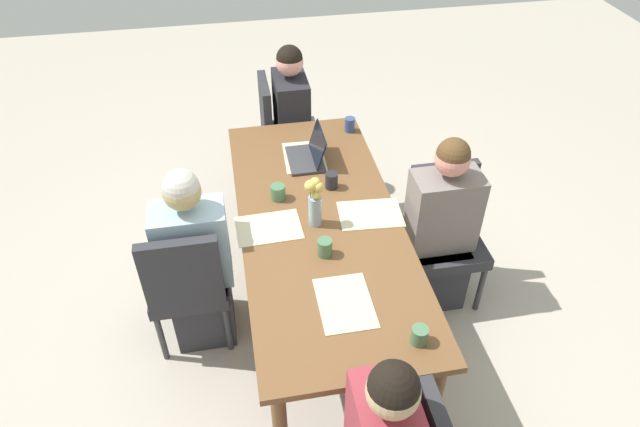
% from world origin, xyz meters
% --- Properties ---
extents(ground_plane, '(10.00, 10.00, 0.00)m').
position_xyz_m(ground_plane, '(0.00, 0.00, 0.00)').
color(ground_plane, '#B2A899').
extents(dining_table, '(2.17, 0.91, 0.74)m').
position_xyz_m(dining_table, '(0.00, 0.00, 0.67)').
color(dining_table, brown).
rests_on(dining_table, ground_plane).
extents(chair_far_left_near, '(0.44, 0.44, 0.90)m').
position_xyz_m(chair_far_left_near, '(-0.07, 0.80, 0.50)').
color(chair_far_left_near, '#2D2D33').
rests_on(chair_far_left_near, ground_plane).
extents(person_far_left_near, '(0.36, 0.40, 1.19)m').
position_xyz_m(person_far_left_near, '(0.00, 0.74, 0.53)').
color(person_far_left_near, '#2D2D33').
rests_on(person_far_left_near, ground_plane).
extents(chair_head_left_left_mid, '(0.44, 0.44, 0.90)m').
position_xyz_m(chair_head_left_left_mid, '(-1.43, -0.04, 0.50)').
color(chair_head_left_left_mid, '#2D2D33').
rests_on(chair_head_left_left_mid, ground_plane).
extents(person_head_left_left_mid, '(0.40, 0.36, 1.19)m').
position_xyz_m(person_head_left_left_mid, '(-1.37, 0.03, 0.53)').
color(person_head_left_left_mid, '#2D2D33').
rests_on(person_head_left_left_mid, ground_plane).
extents(chair_near_left_far, '(0.44, 0.44, 0.90)m').
position_xyz_m(chair_near_left_far, '(0.10, -0.78, 0.50)').
color(chair_near_left_far, '#2D2D33').
rests_on(chair_near_left_far, ground_plane).
extents(person_near_left_far, '(0.36, 0.40, 1.19)m').
position_xyz_m(person_near_left_far, '(0.03, -0.72, 0.53)').
color(person_near_left_far, '#2D2D33').
rests_on(person_near_left_far, ground_plane).
extents(flower_vase, '(0.09, 0.10, 0.30)m').
position_xyz_m(flower_vase, '(0.02, -0.03, 0.91)').
color(flower_vase, '#8EA8B7').
rests_on(flower_vase, dining_table).
extents(placemat_far_left_near, '(0.29, 0.38, 0.00)m').
position_xyz_m(placemat_far_left_near, '(0.00, 0.29, 0.74)').
color(placemat_far_left_near, beige).
rests_on(placemat_far_left_near, dining_table).
extents(placemat_head_left_left_mid, '(0.37, 0.27, 0.00)m').
position_xyz_m(placemat_head_left_left_mid, '(-0.64, 0.01, 0.74)').
color(placemat_head_left_left_mid, beige).
rests_on(placemat_head_left_left_mid, dining_table).
extents(placemat_near_left_far, '(0.27, 0.37, 0.00)m').
position_xyz_m(placemat_near_left_far, '(0.01, -0.29, 0.74)').
color(placemat_near_left_far, beige).
rests_on(placemat_near_left_far, dining_table).
extents(placemat_head_right_right_near, '(0.36, 0.26, 0.00)m').
position_xyz_m(placemat_head_right_right_near, '(0.63, 0.01, 0.74)').
color(placemat_head_right_right_near, beige).
rests_on(placemat_head_right_right_near, dining_table).
extents(laptop_head_left_left_mid, '(0.32, 0.22, 0.21)m').
position_xyz_m(laptop_head_left_left_mid, '(-0.60, 0.04, 0.79)').
color(laptop_head_left_left_mid, '#38383D').
rests_on(laptop_head_left_left_mid, dining_table).
extents(coffee_mug_near_left, '(0.08, 0.08, 0.10)m').
position_xyz_m(coffee_mug_near_left, '(-0.29, 0.12, 0.79)').
color(coffee_mug_near_left, '#232328').
rests_on(coffee_mug_near_left, dining_table).
extents(coffee_mug_near_right, '(0.09, 0.09, 0.09)m').
position_xyz_m(coffee_mug_near_right, '(-0.24, -0.21, 0.79)').
color(coffee_mug_near_right, '#47704C').
rests_on(coffee_mug_near_right, dining_table).
extents(coffee_mug_centre_left, '(0.08, 0.08, 0.09)m').
position_xyz_m(coffee_mug_centre_left, '(0.91, 0.28, 0.79)').
color(coffee_mug_centre_left, '#47704C').
rests_on(coffee_mug_centre_left, dining_table).
extents(coffee_mug_centre_right, '(0.08, 0.08, 0.10)m').
position_xyz_m(coffee_mug_centre_right, '(0.28, -0.03, 0.79)').
color(coffee_mug_centre_right, '#47704C').
rests_on(coffee_mug_centre_right, dining_table).
extents(coffee_mug_far_left, '(0.07, 0.07, 0.10)m').
position_xyz_m(coffee_mug_far_left, '(-0.91, 0.38, 0.79)').
color(coffee_mug_far_left, '#33477A').
rests_on(coffee_mug_far_left, dining_table).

